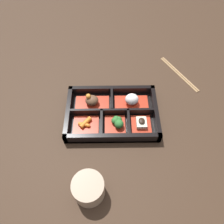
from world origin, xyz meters
TOP-DOWN VIEW (x-y plane):
  - ground_plane at (0.00, 0.00)m, footprint 3.00×3.00m
  - bento_base at (0.00, 0.00)m, footprint 0.31×0.21m
  - bento_rim at (0.00, -0.00)m, footprint 0.31×0.21m
  - bowl_stew at (-0.07, 0.05)m, footprint 0.12×0.07m
  - bowl_rice at (0.07, 0.05)m, footprint 0.12×0.07m
  - bowl_carrots at (-0.09, -0.04)m, footprint 0.08×0.07m
  - bowl_greens at (0.02, -0.04)m, footprint 0.07×0.07m
  - bowl_tofu at (0.10, -0.04)m, footprint 0.07×0.07m
  - tea_cup at (-0.07, -0.26)m, footprint 0.09×0.09m
  - chopsticks at (0.27, 0.20)m, footprint 0.12×0.20m

SIDE VIEW (x-z plane):
  - ground_plane at x=0.00m, z-range 0.00..0.00m
  - chopsticks at x=0.27m, z-range 0.00..0.01m
  - bento_base at x=0.00m, z-range 0.00..0.01m
  - bowl_carrots at x=-0.09m, z-range 0.01..0.03m
  - bowl_tofu at x=0.10m, z-range 0.00..0.03m
  - bento_rim at x=0.00m, z-range 0.00..0.04m
  - bowl_greens at x=0.02m, z-range 0.01..0.04m
  - bowl_stew at x=-0.07m, z-range 0.00..0.05m
  - bowl_rice at x=0.07m, z-range 0.00..0.05m
  - tea_cup at x=-0.07m, z-range 0.00..0.07m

